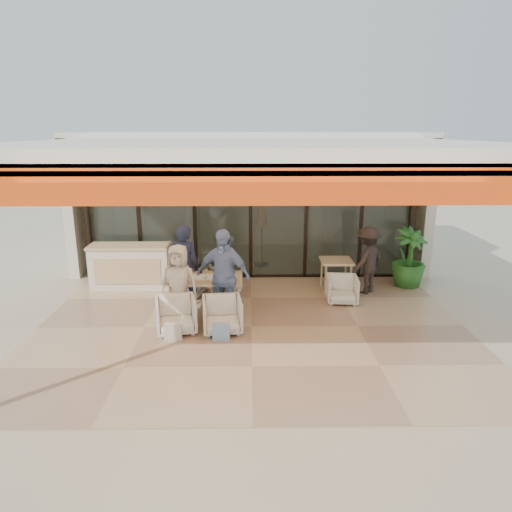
{
  "coord_description": "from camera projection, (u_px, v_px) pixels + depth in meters",
  "views": [
    {
      "loc": [
        -0.03,
        -7.89,
        3.59
      ],
      "look_at": [
        0.1,
        0.9,
        1.15
      ],
      "focal_mm": 32.0,
      "sensor_mm": 36.0,
      "label": 1
    }
  ],
  "objects": [
    {
      "name": "chair_far_right",
      "position": [
        227.0,
        283.0,
        10.15
      ],
      "size": [
        0.68,
        0.65,
        0.61
      ],
      "primitive_type": "imported",
      "rotation": [
        0.0,
        0.0,
        2.97
      ],
      "color": "white",
      "rests_on": "ground"
    },
    {
      "name": "diner_navy",
      "position": [
        185.0,
        265.0,
        9.51
      ],
      "size": [
        0.72,
        0.57,
        1.72
      ],
      "primitive_type": "imported",
      "rotation": [
        0.0,
        0.0,
        2.87
      ],
      "color": "#1A2139",
      "rests_on": "ground"
    },
    {
      "name": "diner_grey",
      "position": [
        226.0,
        270.0,
        9.55
      ],
      "size": [
        0.79,
        0.65,
        1.51
      ],
      "primitive_type": "imported",
      "rotation": [
        0.0,
        0.0,
        3.03
      ],
      "color": "slate",
      "rests_on": "ground"
    },
    {
      "name": "host_counter",
      "position": [
        131.0,
        266.0,
        10.59
      ],
      "size": [
        1.85,
        0.65,
        1.04
      ],
      "color": "silver",
      "rests_on": "ground"
    },
    {
      "name": "standing_woman",
      "position": [
        367.0,
        260.0,
        10.17
      ],
      "size": [
        1.13,
        1.09,
        1.55
      ],
      "primitive_type": "imported",
      "rotation": [
        0.0,
        0.0,
        3.86
      ],
      "color": "black",
      "rests_on": "ground"
    },
    {
      "name": "tote_bag_blue",
      "position": [
        221.0,
        332.0,
        7.97
      ],
      "size": [
        0.3,
        0.1,
        0.34
      ],
      "primitive_type": "cube",
      "color": "#99BFD8",
      "rests_on": "ground"
    },
    {
      "name": "chair_far_left",
      "position": [
        189.0,
        282.0,
        10.13
      ],
      "size": [
        0.78,
        0.75,
        0.65
      ],
      "primitive_type": "imported",
      "rotation": [
        0.0,
        0.0,
        2.83
      ],
      "color": "white",
      "rests_on": "ground"
    },
    {
      "name": "terrace_floor",
      "position": [
        251.0,
        327.0,
        8.56
      ],
      "size": [
        8.0,
        6.0,
        0.01
      ],
      "primitive_type": "cube",
      "color": "tan",
      "rests_on": "ground"
    },
    {
      "name": "side_table",
      "position": [
        336.0,
        264.0,
        10.36
      ],
      "size": [
        0.7,
        0.7,
        0.74
      ],
      "color": "#E0B888",
      "rests_on": "ground"
    },
    {
      "name": "diner_periwinkle",
      "position": [
        223.0,
        276.0,
        8.64
      ],
      "size": [
        1.16,
        0.78,
        1.83
      ],
      "primitive_type": "imported",
      "rotation": [
        0.0,
        0.0,
        -0.34
      ],
      "color": "#788FC9",
      "rests_on": "ground"
    },
    {
      "name": "glass_storefront",
      "position": [
        251.0,
        215.0,
        11.02
      ],
      "size": [
        8.08,
        0.1,
        3.2
      ],
      "color": "#9EADA3",
      "rests_on": "ground"
    },
    {
      "name": "interior_block",
      "position": [
        250.0,
        179.0,
        13.09
      ],
      "size": [
        9.05,
        3.62,
        3.52
      ],
      "color": "silver",
      "rests_on": "ground"
    },
    {
      "name": "tote_bag_cream",
      "position": [
        173.0,
        333.0,
        7.96
      ],
      "size": [
        0.3,
        0.1,
        0.34
      ],
      "primitive_type": "cube",
      "color": "silver",
      "rests_on": "ground"
    },
    {
      "name": "potted_palm",
      "position": [
        409.0,
        258.0,
        10.63
      ],
      "size": [
        1.0,
        1.0,
        1.41
      ],
      "primitive_type": "imported",
      "rotation": [
        0.0,
        0.0,
        0.33
      ],
      "color": "#1E5919",
      "rests_on": "ground"
    },
    {
      "name": "chair_near_left",
      "position": [
        176.0,
        314.0,
        8.29
      ],
      "size": [
        0.83,
        0.79,
        0.73
      ],
      "primitive_type": "imported",
      "rotation": [
        0.0,
        0.0,
        0.21
      ],
      "color": "white",
      "rests_on": "ground"
    },
    {
      "name": "dining_table",
      "position": [
        203.0,
        280.0,
        9.13
      ],
      "size": [
        1.5,
        0.9,
        0.93
      ],
      "color": "#E0B888",
      "rests_on": "ground"
    },
    {
      "name": "side_chair",
      "position": [
        342.0,
        288.0,
        9.72
      ],
      "size": [
        0.69,
        0.65,
        0.66
      ],
      "primitive_type": "imported",
      "rotation": [
        0.0,
        0.0,
        -0.08
      ],
      "color": "white",
      "rests_on": "ground"
    },
    {
      "name": "chair_near_right",
      "position": [
        222.0,
        313.0,
        8.3
      ],
      "size": [
        0.77,
        0.73,
        0.72
      ],
      "primitive_type": "imported",
      "rotation": [
        0.0,
        0.0,
        0.12
      ],
      "color": "white",
      "rests_on": "ground"
    },
    {
      "name": "ground",
      "position": [
        251.0,
        328.0,
        8.56
      ],
      "size": [
        70.0,
        70.0,
        0.0
      ],
      "primitive_type": "plane",
      "color": "#C6B293",
      "rests_on": "ground"
    },
    {
      "name": "terrace_structure",
      "position": [
        251.0,
        151.0,
        7.44
      ],
      "size": [
        8.0,
        6.0,
        3.4
      ],
      "color": "silver",
      "rests_on": "ground"
    },
    {
      "name": "diner_cream",
      "position": [
        179.0,
        284.0,
        8.67
      ],
      "size": [
        0.82,
        0.61,
        1.53
      ],
      "primitive_type": "imported",
      "rotation": [
        0.0,
        0.0,
        -0.17
      ],
      "color": "beige",
      "rests_on": "ground"
    }
  ]
}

